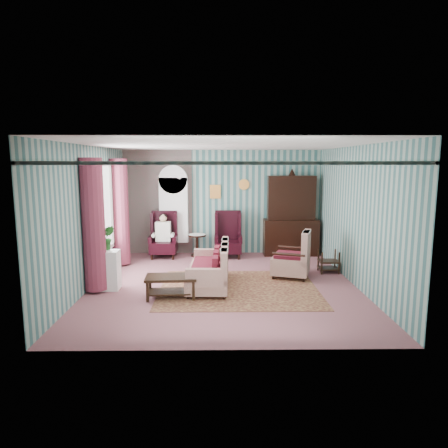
{
  "coord_description": "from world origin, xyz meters",
  "views": [
    {
      "loc": [
        -0.1,
        -8.17,
        2.56
      ],
      "look_at": [
        0.01,
        0.6,
        1.2
      ],
      "focal_mm": 32.0,
      "sensor_mm": 36.0,
      "label": 1
    }
  ],
  "objects_px": {
    "nest_table": "(329,261)",
    "floral_armchair": "(291,254)",
    "wingback_right": "(228,235)",
    "dresser_hutch": "(291,213)",
    "round_side_table": "(197,245)",
    "bookcase": "(174,215)",
    "coffee_table": "(171,287)",
    "wingback_left": "(163,235)",
    "plant_stand": "(106,270)",
    "sofa": "(208,263)",
    "seated_woman": "(163,236)"
  },
  "relations": [
    {
      "from": "dresser_hutch",
      "to": "plant_stand",
      "type": "distance_m",
      "value": 5.31
    },
    {
      "from": "wingback_left",
      "to": "sofa",
      "type": "bearing_deg",
      "value": -63.69
    },
    {
      "from": "bookcase",
      "to": "floral_armchair",
      "type": "distance_m",
      "value": 3.72
    },
    {
      "from": "nest_table",
      "to": "wingback_left",
      "type": "bearing_deg",
      "value": 159.15
    },
    {
      "from": "nest_table",
      "to": "plant_stand",
      "type": "distance_m",
      "value": 5.02
    },
    {
      "from": "plant_stand",
      "to": "coffee_table",
      "type": "xyz_separation_m",
      "value": [
        1.39,
        -0.53,
        -0.19
      ]
    },
    {
      "from": "dresser_hutch",
      "to": "sofa",
      "type": "bearing_deg",
      "value": -127.85
    },
    {
      "from": "nest_table",
      "to": "sofa",
      "type": "height_order",
      "value": "sofa"
    },
    {
      "from": "nest_table",
      "to": "wingback_right",
      "type": "bearing_deg",
      "value": 146.25
    },
    {
      "from": "bookcase",
      "to": "coffee_table",
      "type": "height_order",
      "value": "bookcase"
    },
    {
      "from": "sofa",
      "to": "wingback_left",
      "type": "bearing_deg",
      "value": 28.16
    },
    {
      "from": "wingback_left",
      "to": "plant_stand",
      "type": "xyz_separation_m",
      "value": [
        -0.8,
        -2.75,
        -0.22
      ]
    },
    {
      "from": "sofa",
      "to": "wingback_right",
      "type": "bearing_deg",
      "value": -8.46
    },
    {
      "from": "wingback_left",
      "to": "sofa",
      "type": "height_order",
      "value": "wingback_left"
    },
    {
      "from": "dresser_hutch",
      "to": "wingback_right",
      "type": "distance_m",
      "value": 1.86
    },
    {
      "from": "wingback_left",
      "to": "dresser_hutch",
      "type": "bearing_deg",
      "value": 4.41
    },
    {
      "from": "seated_woman",
      "to": "floral_armchair",
      "type": "bearing_deg",
      "value": -31.61
    },
    {
      "from": "bookcase",
      "to": "floral_armchair",
      "type": "xyz_separation_m",
      "value": [
        2.86,
        -2.31,
        -0.59
      ]
    },
    {
      "from": "plant_stand",
      "to": "coffee_table",
      "type": "height_order",
      "value": "plant_stand"
    },
    {
      "from": "wingback_right",
      "to": "floral_armchair",
      "type": "distance_m",
      "value": 2.35
    },
    {
      "from": "floral_armchair",
      "to": "coffee_table",
      "type": "xyz_separation_m",
      "value": [
        -2.52,
        -1.36,
        -0.32
      ]
    },
    {
      "from": "wingback_right",
      "to": "sofa",
      "type": "relative_size",
      "value": 0.68
    },
    {
      "from": "round_side_table",
      "to": "floral_armchair",
      "type": "relative_size",
      "value": 0.56
    },
    {
      "from": "coffee_table",
      "to": "plant_stand",
      "type": "bearing_deg",
      "value": 159.24
    },
    {
      "from": "seated_woman",
      "to": "plant_stand",
      "type": "bearing_deg",
      "value": -106.22
    },
    {
      "from": "bookcase",
      "to": "sofa",
      "type": "xyz_separation_m",
      "value": [
        1.03,
        -2.98,
        -0.62
      ]
    },
    {
      "from": "floral_armchair",
      "to": "plant_stand",
      "type": "bearing_deg",
      "value": 120.23
    },
    {
      "from": "bookcase",
      "to": "round_side_table",
      "type": "xyz_separation_m",
      "value": [
        0.65,
        -0.24,
        -0.82
      ]
    },
    {
      "from": "wingback_right",
      "to": "coffee_table",
      "type": "xyz_separation_m",
      "value": [
        -1.16,
        -3.28,
        -0.41
      ]
    },
    {
      "from": "dresser_hutch",
      "to": "seated_woman",
      "type": "xyz_separation_m",
      "value": [
        -3.5,
        -0.27,
        -0.59
      ]
    },
    {
      "from": "nest_table",
      "to": "sofa",
      "type": "bearing_deg",
      "value": -159.61
    },
    {
      "from": "nest_table",
      "to": "floral_armchair",
      "type": "distance_m",
      "value": 1.06
    },
    {
      "from": "seated_woman",
      "to": "sofa",
      "type": "relative_size",
      "value": 0.65
    },
    {
      "from": "wingback_left",
      "to": "plant_stand",
      "type": "height_order",
      "value": "wingback_left"
    },
    {
      "from": "floral_armchair",
      "to": "coffee_table",
      "type": "relative_size",
      "value": 1.11
    },
    {
      "from": "wingback_right",
      "to": "dresser_hutch",
      "type": "bearing_deg",
      "value": 8.77
    },
    {
      "from": "dresser_hutch",
      "to": "sofa",
      "type": "relative_size",
      "value": 1.29
    },
    {
      "from": "nest_table",
      "to": "floral_armchair",
      "type": "height_order",
      "value": "floral_armchair"
    },
    {
      "from": "bookcase",
      "to": "wingback_left",
      "type": "distance_m",
      "value": 0.68
    },
    {
      "from": "seated_woman",
      "to": "nest_table",
      "type": "relative_size",
      "value": 2.19
    },
    {
      "from": "wingback_right",
      "to": "floral_armchair",
      "type": "height_order",
      "value": "wingback_right"
    },
    {
      "from": "bookcase",
      "to": "wingback_left",
      "type": "xyz_separation_m",
      "value": [
        -0.25,
        -0.39,
        -0.5
      ]
    },
    {
      "from": "dresser_hutch",
      "to": "round_side_table",
      "type": "relative_size",
      "value": 3.93
    },
    {
      "from": "bookcase",
      "to": "wingback_right",
      "type": "distance_m",
      "value": 1.63
    },
    {
      "from": "round_side_table",
      "to": "floral_armchair",
      "type": "bearing_deg",
      "value": -43.03
    },
    {
      "from": "nest_table",
      "to": "plant_stand",
      "type": "height_order",
      "value": "plant_stand"
    },
    {
      "from": "bookcase",
      "to": "round_side_table",
      "type": "height_order",
      "value": "bookcase"
    },
    {
      "from": "dresser_hutch",
      "to": "floral_armchair",
      "type": "relative_size",
      "value": 2.21
    },
    {
      "from": "wingback_left",
      "to": "bookcase",
      "type": "bearing_deg",
      "value": 57.34
    },
    {
      "from": "dresser_hutch",
      "to": "round_side_table",
      "type": "bearing_deg",
      "value": -177.36
    }
  ]
}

